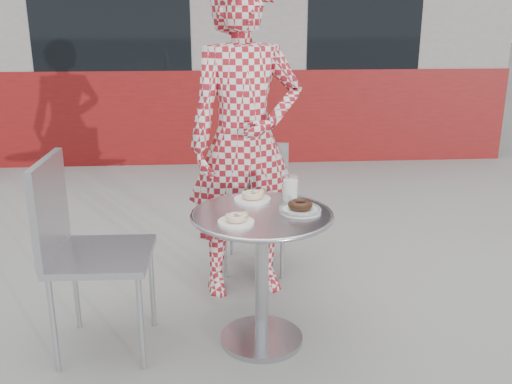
{
  "coord_description": "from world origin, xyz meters",
  "views": [
    {
      "loc": [
        -0.19,
        -2.45,
        1.56
      ],
      "look_at": [
        0.01,
        0.14,
        0.75
      ],
      "focal_mm": 40.0,
      "sensor_mm": 36.0,
      "label": 1
    }
  ],
  "objects": [
    {
      "name": "storefront",
      "position": [
        -0.0,
        5.56,
        1.49
      ],
      "size": [
        6.02,
        4.55,
        3.0
      ],
      "color": "gray",
      "rests_on": "ground"
    },
    {
      "name": "seated_person",
      "position": [
        -0.02,
        0.63,
        0.88
      ],
      "size": [
        0.71,
        0.53,
        1.77
      ],
      "primitive_type": "imported",
      "rotation": [
        0.0,
        0.0,
        0.18
      ],
      "color": "maroon",
      "rests_on": "ground"
    },
    {
      "name": "milk_cup",
      "position": [
        0.18,
        0.22,
        0.73
      ],
      "size": [
        0.08,
        0.08,
        0.12
      ],
      "rotation": [
        0.0,
        0.0,
        -0.19
      ],
      "color": "white",
      "rests_on": "bistro_table"
    },
    {
      "name": "plate_far",
      "position": [
        -0.0,
        0.22,
        0.7
      ],
      "size": [
        0.18,
        0.18,
        0.05
      ],
      "rotation": [
        0.0,
        0.0,
        0.31
      ],
      "color": "white",
      "rests_on": "bistro_table"
    },
    {
      "name": "bistro_table",
      "position": [
        0.03,
        0.04,
        0.51
      ],
      "size": [
        0.67,
        0.67,
        0.68
      ],
      "rotation": [
        0.0,
        0.0,
        0.14
      ],
      "color": "silver",
      "rests_on": "ground"
    },
    {
      "name": "plate_checker",
      "position": [
        0.21,
        0.04,
        0.69
      ],
      "size": [
        0.2,
        0.2,
        0.05
      ],
      "rotation": [
        0.0,
        0.0,
        -0.18
      ],
      "color": "white",
      "rests_on": "bistro_table"
    },
    {
      "name": "chair_far",
      "position": [
        0.06,
        0.91,
        0.26
      ],
      "size": [
        0.46,
        0.46,
        0.86
      ],
      "rotation": [
        0.0,
        0.0,
        3.0
      ],
      "color": "#AAACB1",
      "rests_on": "ground"
    },
    {
      "name": "plate_near",
      "position": [
        -0.1,
        -0.09,
        0.69
      ],
      "size": [
        0.16,
        0.16,
        0.04
      ],
      "rotation": [
        0.0,
        0.0,
        0.32
      ],
      "color": "white",
      "rests_on": "bistro_table"
    },
    {
      "name": "chair_left",
      "position": [
        -0.74,
        0.04,
        0.29
      ],
      "size": [
        0.47,
        0.46,
        0.95
      ],
      "rotation": [
        0.0,
        0.0,
        1.54
      ],
      "color": "#AAACB1",
      "rests_on": "ground"
    },
    {
      "name": "ground",
      "position": [
        0.0,
        0.0,
        0.0
      ],
      "size": [
        60.0,
        60.0,
        0.0
      ],
      "primitive_type": "plane",
      "color": "gray",
      "rests_on": "ground"
    }
  ]
}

